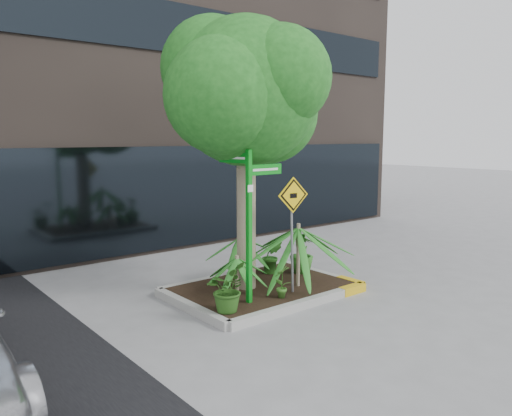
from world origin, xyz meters
TOP-DOWN VIEW (x-y plane):
  - ground at (0.00, 0.00)m, footprint 80.00×80.00m
  - planter at (0.23, 0.27)m, footprint 3.35×2.36m
  - tree at (-0.11, 0.42)m, footprint 3.39×3.00m
  - palm_front at (0.70, -0.14)m, footprint 1.34×1.34m
  - palm_left at (-0.50, 0.16)m, footprint 0.80×0.80m
  - palm_back at (0.38, 1.20)m, footprint 0.92×0.92m
  - shrub_a at (-1.15, -0.40)m, footprint 0.95×0.95m
  - shrub_b at (1.43, 0.50)m, footprint 0.54×0.54m
  - shrub_c at (0.00, -0.46)m, footprint 0.35×0.35m
  - shrub_d at (0.90, 0.82)m, footprint 0.58×0.58m
  - street_sign_post at (-0.55, -0.24)m, footprint 0.81×0.80m
  - cattle_sign at (0.37, -0.33)m, footprint 0.64×0.13m

SIDE VIEW (x-z plane):
  - ground at x=0.00m, z-range 0.00..0.00m
  - planter at x=0.23m, z-range 0.03..0.18m
  - shrub_c at x=0.00m, z-range 0.15..0.74m
  - shrub_d at x=0.90m, z-range 0.15..0.90m
  - shrub_a at x=-1.15m, z-range 0.15..0.90m
  - shrub_b at x=1.43m, z-range 0.15..1.01m
  - palm_left at x=-0.50m, z-range 0.37..1.26m
  - palm_back at x=0.38m, z-range 0.40..1.42m
  - palm_front at x=0.70m, z-range 0.52..2.01m
  - cattle_sign at x=0.37m, z-range 0.52..2.60m
  - street_sign_post at x=-0.55m, z-range 0.32..3.05m
  - tree at x=-0.11m, z-range 1.17..6.25m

